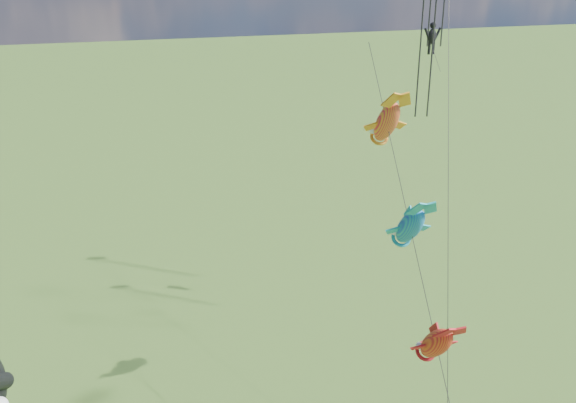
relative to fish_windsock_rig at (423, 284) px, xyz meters
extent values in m
cylinder|color=black|center=(-0.05, -0.91, -1.01)|extent=(0.91, 15.81, 17.55)
ellipsoid|color=#E54A19|center=(-0.08, -1.44, -1.59)|extent=(0.95, 2.31, 2.39)
ellipsoid|color=blue|center=(0.08, 1.51, 1.68)|extent=(0.95, 2.31, 2.39)
ellipsoid|color=red|center=(0.25, 4.46, 4.95)|extent=(0.95, 2.31, 2.39)
cylinder|color=black|center=(3.60, 5.19, 3.08)|extent=(6.30, 15.91, 25.72)
cylinder|color=black|center=(4.62, 10.54, 7.22)|extent=(0.08, 0.08, 8.01)
cylinder|color=black|center=(5.23, 10.54, 7.22)|extent=(0.08, 0.08, 8.01)
camera|label=1|loc=(-10.44, -18.49, 11.51)|focal=40.00mm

